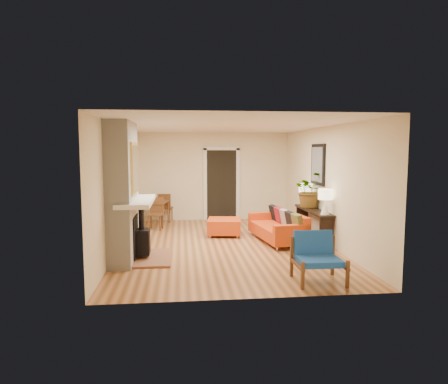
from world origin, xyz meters
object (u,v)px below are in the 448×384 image
at_px(dining_table, 158,206).
at_px(houseplant, 310,190).
at_px(sofa, 280,227).
at_px(blue_chair, 317,254).
at_px(lamp_near, 325,199).
at_px(lamp_far, 305,192).
at_px(console_table, 313,216).
at_px(ottoman, 224,226).

distance_m(dining_table, houseplant, 4.19).
xyz_separation_m(sofa, houseplant, (0.77, 0.23, 0.82)).
distance_m(blue_chair, lamp_near, 2.29).
bearing_deg(dining_table, houseplant, -28.48).
distance_m(lamp_far, houseplant, 0.41).
distance_m(blue_chair, console_table, 2.88).
xyz_separation_m(sofa, lamp_far, (0.78, 0.62, 0.74)).
bearing_deg(ottoman, lamp_near, -37.33).
height_order(console_table, lamp_near, lamp_near).
relative_size(blue_chair, houseplant, 0.92).
bearing_deg(console_table, lamp_far, 90.00).
bearing_deg(lamp_far, houseplant, -91.44).
distance_m(console_table, lamp_near, 0.87).
bearing_deg(lamp_far, lamp_near, -90.00).
bearing_deg(ottoman, console_table, -21.66).
bearing_deg(sofa, lamp_near, -44.60).
xyz_separation_m(dining_table, lamp_near, (3.65, -2.97, 0.51)).
xyz_separation_m(sofa, dining_table, (-2.88, 2.20, 0.23)).
distance_m(sofa, console_table, 0.82).
xyz_separation_m(lamp_far, houseplant, (-0.01, -0.40, 0.08)).
bearing_deg(houseplant, lamp_far, 88.56).
xyz_separation_m(sofa, lamp_near, (0.78, -0.76, 0.74)).
bearing_deg(sofa, houseplant, 16.50).
bearing_deg(lamp_near, houseplant, 90.58).
xyz_separation_m(sofa, ottoman, (-1.20, 0.74, -0.09)).
distance_m(lamp_near, houseplant, 1.00).
xyz_separation_m(dining_table, lamp_far, (3.65, -1.58, 0.51)).
bearing_deg(houseplant, console_table, -87.86).
height_order(ottoman, blue_chair, blue_chair).
xyz_separation_m(lamp_near, houseplant, (-0.01, 0.99, 0.08)).
relative_size(dining_table, console_table, 0.86).
height_order(dining_table, console_table, dining_table).
xyz_separation_m(blue_chair, dining_table, (-2.78, 4.99, 0.13)).
relative_size(sofa, ottoman, 2.18).
distance_m(dining_table, console_table, 4.29).
height_order(lamp_near, lamp_far, same).
distance_m(sofa, houseplant, 1.15).
height_order(blue_chair, dining_table, dining_table).
height_order(console_table, lamp_far, lamp_far).
bearing_deg(dining_table, sofa, -37.43).
distance_m(blue_chair, houseplant, 3.21).
bearing_deg(sofa, ottoman, 148.26).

